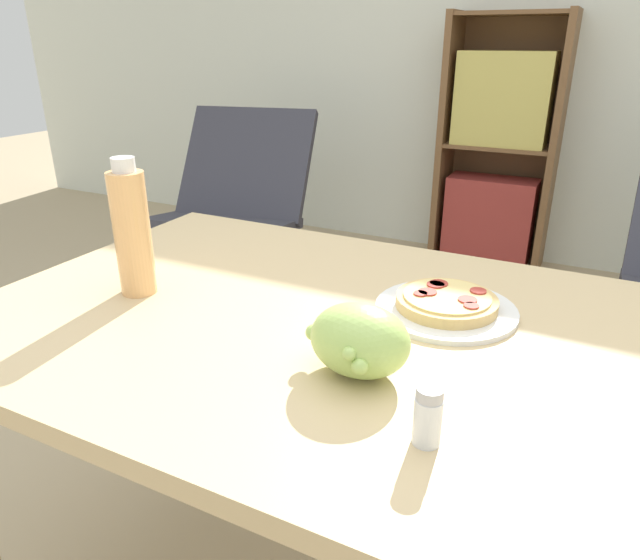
% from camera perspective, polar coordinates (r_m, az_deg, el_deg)
% --- Properties ---
extents(wall_back, '(8.00, 0.05, 2.60)m').
position_cam_1_polar(wall_back, '(3.47, 22.70, 22.66)').
color(wall_back, silver).
rests_on(wall_back, ground_plane).
extents(dining_table, '(1.26, 0.87, 0.76)m').
position_cam_1_polar(dining_table, '(1.06, 0.05, -8.55)').
color(dining_table, '#D1B27F').
rests_on(dining_table, ground_plane).
extents(pizza_on_plate, '(0.25, 0.25, 0.04)m').
position_cam_1_polar(pizza_on_plate, '(1.05, 12.51, -2.45)').
color(pizza_on_plate, white).
rests_on(pizza_on_plate, dining_table).
extents(grape_bunch, '(0.16, 0.14, 0.11)m').
position_cam_1_polar(grape_bunch, '(0.83, 3.98, -6.04)').
color(grape_bunch, '#A8CC66').
rests_on(grape_bunch, dining_table).
extents(drink_bottle, '(0.07, 0.07, 0.26)m').
position_cam_1_polar(drink_bottle, '(1.13, -18.28, 4.62)').
color(drink_bottle, '#EFB270').
rests_on(drink_bottle, dining_table).
extents(salt_shaker, '(0.04, 0.04, 0.08)m').
position_cam_1_polar(salt_shaker, '(0.72, 10.74, -13.22)').
color(salt_shaker, white).
rests_on(salt_shaker, dining_table).
extents(lounge_chair_near, '(0.82, 0.89, 0.88)m').
position_cam_1_polar(lounge_chair_near, '(3.07, -8.33, 4.97)').
color(lounge_chair_near, slate).
rests_on(lounge_chair_near, ground_plane).
extents(bookshelf, '(0.62, 0.31, 1.36)m').
position_cam_1_polar(bookshelf, '(3.36, 17.28, 11.75)').
color(bookshelf, brown).
rests_on(bookshelf, ground_plane).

